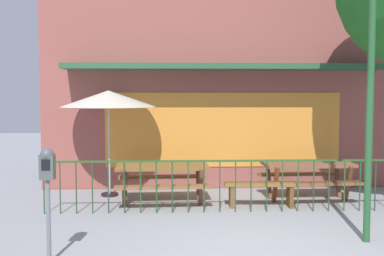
{
  "coord_description": "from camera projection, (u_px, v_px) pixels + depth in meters",
  "views": [
    {
      "loc": [
        -1.12,
        -6.23,
        2.16
      ],
      "look_at": [
        -0.78,
        2.57,
        1.52
      ],
      "focal_mm": 43.72,
      "sensor_mm": 36.0,
      "label": 1
    }
  ],
  "objects": [
    {
      "name": "pub_storefront",
      "position": [
        222.0,
        84.0,
        10.83
      ],
      "size": [
        8.26,
        1.28,
        4.79
      ],
      "color": "brown",
      "rests_on": "ground"
    },
    {
      "name": "parking_meter_near",
      "position": [
        47.0,
        175.0,
        5.91
      ],
      "size": [
        0.18,
        0.17,
        1.49
      ],
      "color": "slate",
      "rests_on": "ground"
    },
    {
      "name": "patio_fence_front",
      "position": [
        236.0,
        176.0,
        8.53
      ],
      "size": [
        6.97,
        0.04,
        0.97
      ],
      "color": "#284F21",
      "rests_on": "ground"
    },
    {
      "name": "picnic_table_left",
      "position": [
        162.0,
        173.0,
        9.21
      ],
      "size": [
        1.86,
        1.44,
        0.79
      ],
      "color": "brown",
      "rests_on": "ground"
    },
    {
      "name": "picnic_table_right",
      "position": [
        308.0,
        170.0,
        9.54
      ],
      "size": [
        1.85,
        1.43,
        0.79
      ],
      "color": "brown",
      "rests_on": "ground"
    },
    {
      "name": "street_lamp",
      "position": [
        371.0,
        61.0,
        6.67
      ],
      "size": [
        0.28,
        0.28,
        4.04
      ],
      "color": "#23522B",
      "rests_on": "ground"
    },
    {
      "name": "patio_umbrella",
      "position": [
        108.0,
        99.0,
        9.82
      ],
      "size": [
        2.01,
        2.01,
        2.24
      ],
      "color": "black",
      "rests_on": "ground"
    },
    {
      "name": "patio_bench",
      "position": [
        261.0,
        189.0,
        8.93
      ],
      "size": [
        1.41,
        0.38,
        0.48
      ],
      "color": "brown",
      "rests_on": "ground"
    },
    {
      "name": "ground",
      "position": [
        256.0,
        252.0,
        6.41
      ],
      "size": [
        40.0,
        40.0,
        0.0
      ],
      "primitive_type": "plane",
      "color": "gray"
    }
  ]
}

